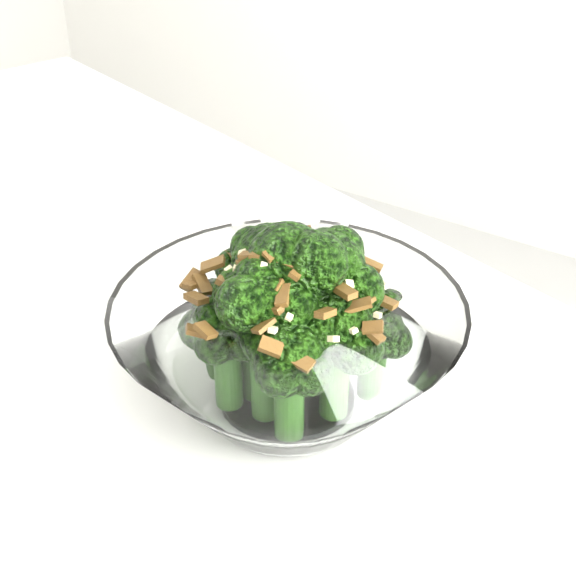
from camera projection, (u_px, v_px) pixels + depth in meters
The scene contains 1 object.
broccoli_dish at pixel (288, 340), 0.47m from camera, with size 0.21×0.21×0.13m.
Camera 1 is at (0.53, -0.18, 1.08)m, focal length 50.00 mm.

